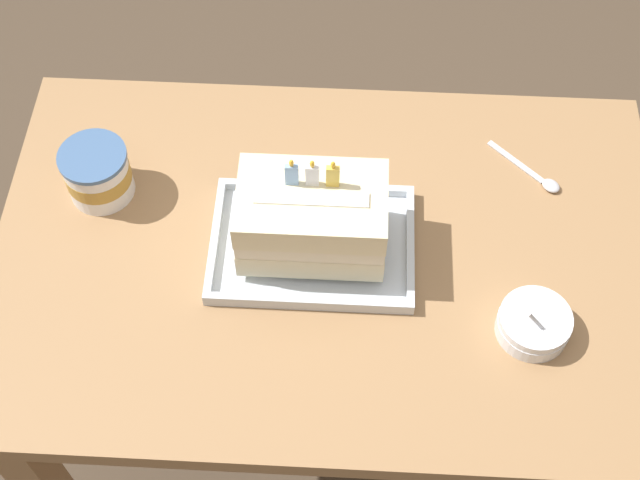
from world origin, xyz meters
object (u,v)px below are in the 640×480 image
at_px(birthday_cake, 312,218).
at_px(ice_cream_tub, 97,173).
at_px(serving_spoon_near_tray, 541,179).
at_px(bowl_stack, 534,324).
at_px(foil_tray, 312,245).

bearing_deg(birthday_cake, ice_cream_tub, 164.88).
bearing_deg(serving_spoon_near_tray, bowl_stack, -97.59).
bearing_deg(birthday_cake, bowl_stack, -21.14).
bearing_deg(serving_spoon_near_tray, foil_tray, -157.78).
xyz_separation_m(foil_tray, bowl_stack, (0.34, -0.13, 0.01)).
distance_m(ice_cream_tub, serving_spoon_near_tray, 0.74).
xyz_separation_m(foil_tray, ice_cream_tub, (-0.36, 0.10, 0.04)).
bearing_deg(ice_cream_tub, birthday_cake, -15.12).
distance_m(foil_tray, birthday_cake, 0.08).
bearing_deg(foil_tray, ice_cream_tub, 164.87).
bearing_deg(birthday_cake, foil_tray, -90.00).
distance_m(birthday_cake, bowl_stack, 0.37).
distance_m(birthday_cake, ice_cream_tub, 0.37).
xyz_separation_m(foil_tray, serving_spoon_near_tray, (0.38, 0.15, -0.00)).
height_order(bowl_stack, serving_spoon_near_tray, bowl_stack).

